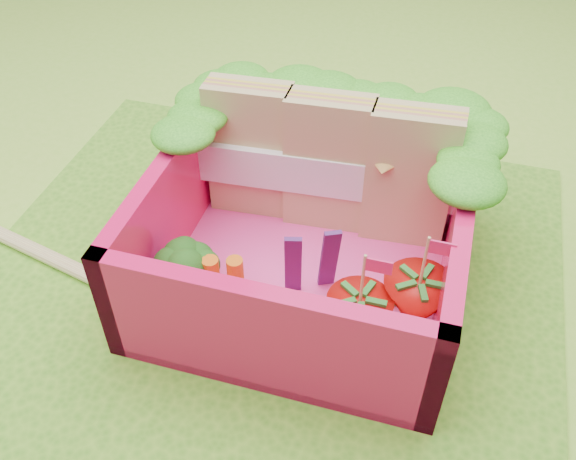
% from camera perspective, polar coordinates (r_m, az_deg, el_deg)
% --- Properties ---
extents(ground, '(14.00, 14.00, 0.00)m').
position_cam_1_polar(ground, '(2.87, -2.70, -6.04)').
color(ground, '#95D53C').
rests_on(ground, ground).
extents(placemat, '(2.60, 2.60, 0.03)m').
position_cam_1_polar(placemat, '(2.86, -2.71, -5.84)').
color(placemat, '#539E23').
rests_on(placemat, ground).
extents(bento_floor, '(1.30, 1.30, 0.05)m').
position_cam_1_polar(bento_floor, '(2.91, 1.68, -3.57)').
color(bento_floor, '#FF419F').
rests_on(bento_floor, placemat).
extents(bento_box, '(1.30, 1.30, 0.55)m').
position_cam_1_polar(bento_box, '(2.74, 1.79, 0.02)').
color(bento_box, '#F21459').
rests_on(bento_box, placemat).
extents(lettuce_ruffle, '(1.43, 0.77, 0.11)m').
position_cam_1_polar(lettuce_ruffle, '(2.90, 4.37, 10.93)').
color(lettuce_ruffle, '#268718').
rests_on(lettuce_ruffle, bento_box).
extents(sandwich_stack, '(1.22, 0.26, 0.67)m').
position_cam_1_polar(sandwich_stack, '(2.92, 3.66, 5.87)').
color(sandwich_stack, tan).
rests_on(sandwich_stack, bento_floor).
extents(broccoli, '(0.31, 0.31, 0.25)m').
position_cam_1_polar(broccoli, '(2.68, -8.73, -3.37)').
color(broccoli, '#73A951').
rests_on(broccoli, bento_floor).
extents(carrot_sticks, '(0.16, 0.10, 0.25)m').
position_cam_1_polar(carrot_sticks, '(2.68, -5.72, -4.52)').
color(carrot_sticks, orange).
rests_on(carrot_sticks, bento_floor).
extents(purple_wedges, '(0.21, 0.12, 0.38)m').
position_cam_1_polar(purple_wedges, '(2.65, 2.08, -2.84)').
color(purple_wedges, '#3E1855').
rests_on(purple_wedges, bento_floor).
extents(strawberry_left, '(0.26, 0.26, 0.50)m').
position_cam_1_polar(strawberry_left, '(2.53, 6.23, -8.04)').
color(strawberry_left, red).
rests_on(strawberry_left, bento_floor).
extents(strawberry_right, '(0.28, 0.28, 0.52)m').
position_cam_1_polar(strawberry_right, '(2.60, 11.24, -6.62)').
color(strawberry_right, red).
rests_on(strawberry_right, bento_floor).
extents(snap_peas, '(0.32, 0.38, 0.05)m').
position_cam_1_polar(snap_peas, '(2.70, 10.96, -7.91)').
color(snap_peas, '#53B538').
rests_on(snap_peas, bento_floor).
extents(chopsticks, '(2.21, 0.55, 0.05)m').
position_cam_1_polar(chopsticks, '(3.25, -21.93, -1.51)').
color(chopsticks, '#D8B176').
rests_on(chopsticks, placemat).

